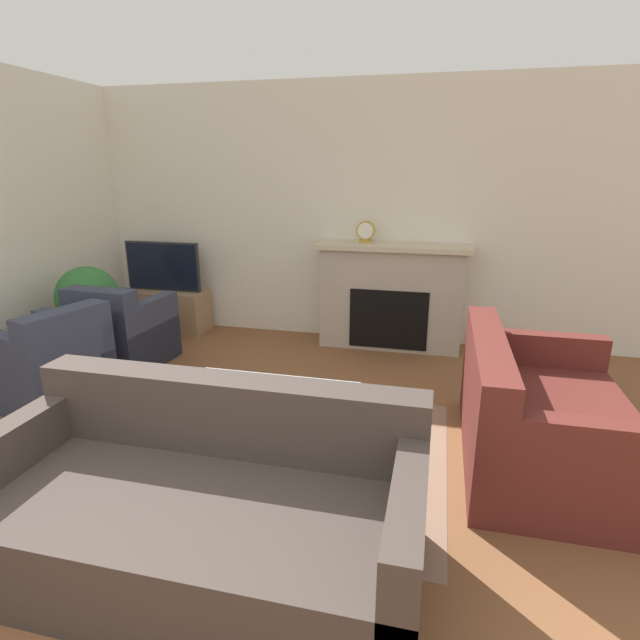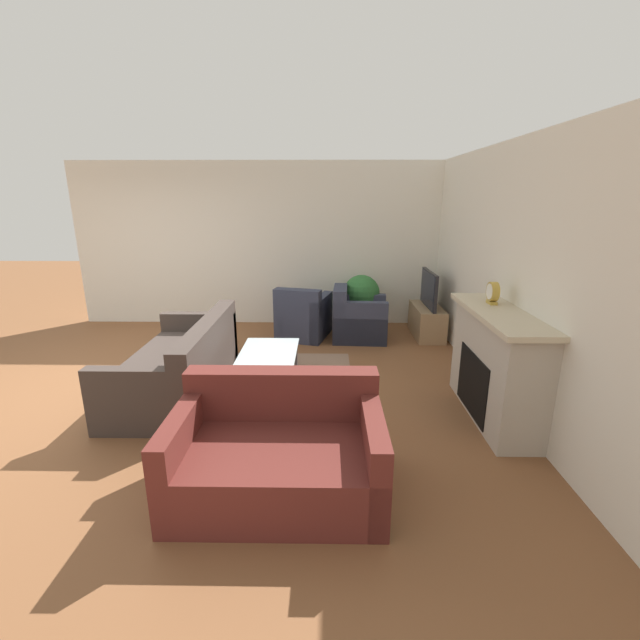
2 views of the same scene
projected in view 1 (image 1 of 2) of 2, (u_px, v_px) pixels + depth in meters
The scene contains 12 objects.
wall_back at pixel (329, 215), 5.38m from camera, with size 8.18×0.06×2.70m.
area_rug at pixel (270, 448), 3.40m from camera, with size 2.35×1.84×0.00m.
fireplace at pixel (391, 293), 5.22m from camera, with size 1.57×0.48×1.09m.
tv_stand at pixel (167, 310), 5.83m from camera, with size 0.95×0.41×0.48m.
tv at pixel (163, 266), 5.68m from camera, with size 0.89×0.06×0.56m.
couch_sectional at pixel (203, 510), 2.35m from camera, with size 2.04×0.97×0.82m.
couch_loveseat at pixel (539, 421), 3.17m from camera, with size 0.99×1.52×0.82m.
armchair_by_window at pixel (48, 368), 3.98m from camera, with size 1.00×0.90×0.82m.
armchair_accent at pixel (124, 336), 4.73m from camera, with size 0.71×0.85×0.82m.
coffee_table at pixel (265, 399), 3.24m from camera, with size 1.15×0.64×0.43m.
potted_plant at pixel (88, 302), 4.82m from camera, with size 0.59×0.59×0.94m.
mantel_clock at pixel (366, 231), 5.10m from camera, with size 0.19×0.07×0.22m.
Camera 1 is at (1.18, -0.72, 1.83)m, focal length 28.00 mm.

